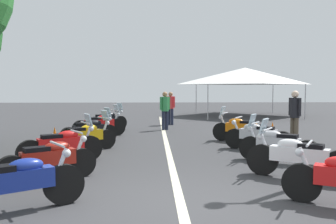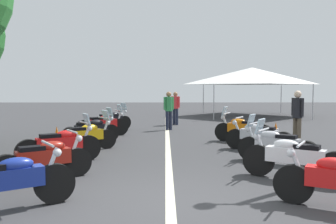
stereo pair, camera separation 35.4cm
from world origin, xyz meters
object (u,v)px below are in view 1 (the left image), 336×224
(motorcycle_left_row_0, at_px, (15,183))
(motorcycle_left_row_3, at_px, (85,136))
(event_tent, at_px, (245,76))
(motorcycle_left_row_2, at_px, (62,145))
(motorcycle_left_row_5, at_px, (100,124))
(motorcycle_right_row_3, at_px, (258,135))
(motorcycle_right_row_2, at_px, (277,144))
(bystander_1, at_px, (295,113))
(motorcycle_right_row_1, at_px, (298,156))
(motorcycle_left_row_1, at_px, (49,159))
(motorcycle_right_row_4, at_px, (240,128))
(motorcycle_left_row_6, at_px, (107,120))
(bystander_2, at_px, (165,108))
(traffic_cone_1, at_px, (55,136))
(motorcycle_left_row_4, at_px, (90,130))
(bystander_0, at_px, (171,106))
(traffic_cone_0, at_px, (272,130))

(motorcycle_left_row_0, height_order, motorcycle_left_row_3, motorcycle_left_row_3)
(event_tent, bearing_deg, motorcycle_left_row_2, 150.83)
(motorcycle_left_row_5, distance_m, motorcycle_right_row_3, 6.06)
(motorcycle_right_row_2, relative_size, bystander_1, 0.99)
(motorcycle_right_row_1, bearing_deg, motorcycle_left_row_1, 33.33)
(motorcycle_right_row_4, bearing_deg, motorcycle_left_row_0, 82.62)
(event_tent, bearing_deg, motorcycle_left_row_1, 153.86)
(motorcycle_right_row_1, bearing_deg, motorcycle_left_row_6, -26.08)
(motorcycle_left_row_5, bearing_deg, bystander_2, 9.37)
(motorcycle_left_row_2, height_order, traffic_cone_1, motorcycle_left_row_2)
(motorcycle_left_row_4, height_order, event_tent, event_tent)
(motorcycle_left_row_2, relative_size, bystander_1, 1.06)
(motorcycle_right_row_2, height_order, bystander_2, bystander_2)
(motorcycle_left_row_6, height_order, motorcycle_right_row_1, motorcycle_right_row_1)
(motorcycle_left_row_0, bearing_deg, bystander_1, 10.04)
(motorcycle_left_row_0, relative_size, bystander_1, 1.06)
(motorcycle_right_row_3, bearing_deg, motorcycle_right_row_1, 118.62)
(motorcycle_left_row_1, distance_m, event_tent, 18.62)
(motorcycle_right_row_1, relative_size, bystander_0, 1.14)
(motorcycle_left_row_6, xyz_separation_m, traffic_cone_1, (-3.87, 1.20, -0.17))
(motorcycle_left_row_3, height_order, motorcycle_right_row_4, motorcycle_right_row_4)
(motorcycle_left_row_6, height_order, traffic_cone_1, motorcycle_left_row_6)
(motorcycle_left_row_1, bearing_deg, motorcycle_left_row_3, 56.17)
(traffic_cone_1, bearing_deg, bystander_2, -42.28)
(motorcycle_left_row_2, bearing_deg, motorcycle_left_row_6, 57.91)
(motorcycle_left_row_1, bearing_deg, motorcycle_right_row_4, 12.08)
(motorcycle_right_row_3, xyz_separation_m, bystander_2, (5.32, 2.60, 0.55))
(motorcycle_right_row_1, distance_m, bystander_0, 11.16)
(motorcycle_left_row_2, relative_size, motorcycle_right_row_1, 1.00)
(motorcycle_left_row_4, bearing_deg, motorcycle_right_row_1, -78.87)
(motorcycle_left_row_3, height_order, traffic_cone_1, motorcycle_left_row_3)
(motorcycle_right_row_3, bearing_deg, bystander_1, -111.83)
(motorcycle_left_row_6, height_order, motorcycle_right_row_3, motorcycle_left_row_6)
(bystander_0, bearing_deg, motorcycle_left_row_0, 24.82)
(bystander_0, xyz_separation_m, bystander_2, (-2.22, 0.36, 0.02))
(motorcycle_left_row_2, bearing_deg, bystander_0, 41.16)
(motorcycle_left_row_4, relative_size, motorcycle_right_row_3, 0.96)
(motorcycle_left_row_5, relative_size, motorcycle_left_row_6, 1.12)
(motorcycle_left_row_6, distance_m, traffic_cone_1, 4.06)
(motorcycle_left_row_0, bearing_deg, motorcycle_left_row_5, 56.40)
(motorcycle_left_row_4, height_order, traffic_cone_1, motorcycle_left_row_4)
(motorcycle_left_row_6, distance_m, motorcycle_right_row_3, 7.23)
(motorcycle_right_row_4, bearing_deg, motorcycle_left_row_5, 12.05)
(motorcycle_right_row_2, bearing_deg, traffic_cone_0, -73.96)
(motorcycle_left_row_6, relative_size, motorcycle_right_row_4, 0.92)
(motorcycle_left_row_3, bearing_deg, bystander_2, 26.96)
(motorcycle_left_row_3, bearing_deg, bystander_0, 31.45)
(motorcycle_right_row_1, xyz_separation_m, motorcycle_right_row_3, (3.41, -0.17, -0.03))
(motorcycle_left_row_5, bearing_deg, motorcycle_left_row_6, 59.23)
(motorcycle_left_row_0, height_order, motorcycle_left_row_1, motorcycle_left_row_0)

